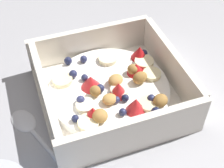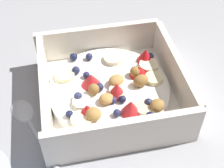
{
  "view_description": "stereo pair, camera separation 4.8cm",
  "coord_description": "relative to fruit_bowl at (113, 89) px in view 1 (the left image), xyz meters",
  "views": [
    {
      "loc": [
        0.11,
        0.33,
        0.37
      ],
      "look_at": [
        -0.0,
        0.01,
        0.03
      ],
      "focal_mm": 51.69,
      "sensor_mm": 36.0,
      "label": 1
    },
    {
      "loc": [
        0.06,
        0.34,
        0.37
      ],
      "look_at": [
        -0.0,
        0.01,
        0.03
      ],
      "focal_mm": 51.69,
      "sensor_mm": 36.0,
      "label": 2
    }
  ],
  "objects": [
    {
      "name": "ground_plane",
      "position": [
        0.01,
        -0.01,
        -0.02
      ],
      "size": [
        2.4,
        2.4,
        0.0
      ],
      "primitive_type": "plane",
      "color": "#9E9EA3"
    },
    {
      "name": "fruit_bowl",
      "position": [
        0.0,
        0.0,
        0.0
      ],
      "size": [
        0.21,
        0.21,
        0.07
      ],
      "color": "white",
      "rests_on": "ground"
    },
    {
      "name": "spoon",
      "position": [
        0.13,
        0.02,
        -0.02
      ],
      "size": [
        0.08,
        0.17,
        0.01
      ],
      "color": "silver",
      "rests_on": "ground"
    }
  ]
}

